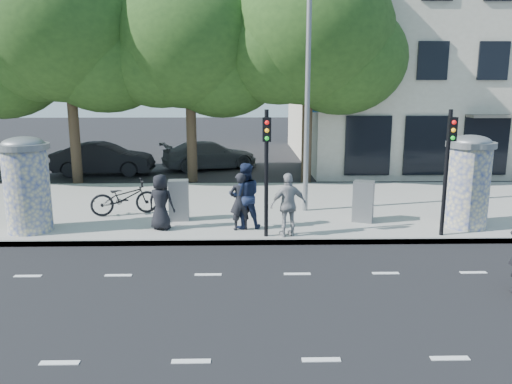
{
  "coord_description": "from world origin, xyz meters",
  "views": [
    {
      "loc": [
        -1.16,
        -9.15,
        4.12
      ],
      "look_at": [
        -0.88,
        3.5,
        1.45
      ],
      "focal_mm": 35.0,
      "sensor_mm": 36.0,
      "label": 1
    }
  ],
  "objects_px": {
    "cabinet_left": "(179,200)",
    "traffic_pole_near": "(266,160)",
    "cabinet_right": "(363,201)",
    "ped_c": "(245,196)",
    "car_mid": "(104,159)",
    "ad_column_right": "(468,179)",
    "ped_b": "(240,201)",
    "bicycle": "(125,197)",
    "ped_e": "(288,205)",
    "traffic_pole_far": "(448,160)",
    "car_right": "(210,155)",
    "ad_column_left": "(27,182)",
    "street_lamp": "(308,64)",
    "ped_a": "(161,202)"
  },
  "relations": [
    {
      "from": "cabinet_left",
      "to": "traffic_pole_near",
      "type": "bearing_deg",
      "value": -38.57
    },
    {
      "from": "traffic_pole_near",
      "to": "cabinet_right",
      "type": "height_order",
      "value": "traffic_pole_near"
    },
    {
      "from": "ped_c",
      "to": "cabinet_right",
      "type": "height_order",
      "value": "ped_c"
    },
    {
      "from": "traffic_pole_near",
      "to": "cabinet_right",
      "type": "bearing_deg",
      "value": 26.8
    },
    {
      "from": "ped_c",
      "to": "car_mid",
      "type": "bearing_deg",
      "value": -60.37
    },
    {
      "from": "ad_column_right",
      "to": "ped_b",
      "type": "bearing_deg",
      "value": -178.13
    },
    {
      "from": "cabinet_left",
      "to": "cabinet_right",
      "type": "distance_m",
      "value": 5.55
    },
    {
      "from": "ped_b",
      "to": "ped_c",
      "type": "distance_m",
      "value": 0.25
    },
    {
      "from": "ad_column_right",
      "to": "bicycle",
      "type": "relative_size",
      "value": 1.27
    },
    {
      "from": "bicycle",
      "to": "cabinet_left",
      "type": "height_order",
      "value": "cabinet_left"
    },
    {
      "from": "ped_e",
      "to": "car_mid",
      "type": "bearing_deg",
      "value": -68.6
    },
    {
      "from": "ped_c",
      "to": "car_mid",
      "type": "relative_size",
      "value": 0.41
    },
    {
      "from": "ped_e",
      "to": "cabinet_left",
      "type": "distance_m",
      "value": 3.62
    },
    {
      "from": "ad_column_right",
      "to": "car_mid",
      "type": "bearing_deg",
      "value": 143.14
    },
    {
      "from": "ped_b",
      "to": "car_mid",
      "type": "distance_m",
      "value": 12.01
    },
    {
      "from": "traffic_pole_near",
      "to": "traffic_pole_far",
      "type": "relative_size",
      "value": 1.0
    },
    {
      "from": "car_mid",
      "to": "car_right",
      "type": "bearing_deg",
      "value": -72.91
    },
    {
      "from": "ad_column_left",
      "to": "ped_e",
      "type": "relative_size",
      "value": 1.53
    },
    {
      "from": "traffic_pole_far",
      "to": "bicycle",
      "type": "bearing_deg",
      "value": 164.74
    },
    {
      "from": "ped_c",
      "to": "bicycle",
      "type": "height_order",
      "value": "ped_c"
    },
    {
      "from": "ad_column_right",
      "to": "ped_c",
      "type": "height_order",
      "value": "ad_column_right"
    },
    {
      "from": "ad_column_right",
      "to": "ped_b",
      "type": "distance_m",
      "value": 6.54
    },
    {
      "from": "ped_b",
      "to": "ped_c",
      "type": "relative_size",
      "value": 0.87
    },
    {
      "from": "car_mid",
      "to": "street_lamp",
      "type": "bearing_deg",
      "value": -133.77
    },
    {
      "from": "ped_a",
      "to": "street_lamp",
      "type": "bearing_deg",
      "value": -137.21
    },
    {
      "from": "ad_column_right",
      "to": "cabinet_right",
      "type": "xyz_separation_m",
      "value": [
        -2.83,
        0.59,
        -0.77
      ]
    },
    {
      "from": "ped_b",
      "to": "ad_column_left",
      "type": "bearing_deg",
      "value": -14.11
    },
    {
      "from": "street_lamp",
      "to": "cabinet_right",
      "type": "height_order",
      "value": "street_lamp"
    },
    {
      "from": "ped_b",
      "to": "bicycle",
      "type": "xyz_separation_m",
      "value": [
        -3.67,
        1.81,
        -0.27
      ]
    },
    {
      "from": "ped_c",
      "to": "cabinet_left",
      "type": "distance_m",
      "value": 2.22
    },
    {
      "from": "ad_column_left",
      "to": "cabinet_right",
      "type": "relative_size",
      "value": 2.15
    },
    {
      "from": "street_lamp",
      "to": "ad_column_left",
      "type": "bearing_deg",
      "value": -165.06
    },
    {
      "from": "ad_column_left",
      "to": "ped_c",
      "type": "xyz_separation_m",
      "value": [
        6.03,
        0.16,
        -0.45
      ]
    },
    {
      "from": "ped_a",
      "to": "ped_b",
      "type": "bearing_deg",
      "value": -164.91
    },
    {
      "from": "ad_column_right",
      "to": "cabinet_right",
      "type": "distance_m",
      "value": 2.99
    },
    {
      "from": "ped_e",
      "to": "ped_b",
      "type": "bearing_deg",
      "value": -41.06
    },
    {
      "from": "ped_a",
      "to": "bicycle",
      "type": "distance_m",
      "value": 2.25
    },
    {
      "from": "traffic_pole_near",
      "to": "car_right",
      "type": "xyz_separation_m",
      "value": [
        -2.36,
        12.4,
        -1.53
      ]
    },
    {
      "from": "traffic_pole_near",
      "to": "ad_column_left",
      "type": "bearing_deg",
      "value": 173.89
    },
    {
      "from": "ped_e",
      "to": "cabinet_right",
      "type": "bearing_deg",
      "value": -163.78
    },
    {
      "from": "ad_column_left",
      "to": "bicycle",
      "type": "height_order",
      "value": "ad_column_left"
    },
    {
      "from": "ped_b",
      "to": "ped_e",
      "type": "relative_size",
      "value": 0.95
    },
    {
      "from": "ped_e",
      "to": "traffic_pole_near",
      "type": "bearing_deg",
      "value": -9.69
    },
    {
      "from": "cabinet_right",
      "to": "car_mid",
      "type": "bearing_deg",
      "value": 158.74
    },
    {
      "from": "street_lamp",
      "to": "car_right",
      "type": "relative_size",
      "value": 1.65
    },
    {
      "from": "cabinet_right",
      "to": "car_right",
      "type": "height_order",
      "value": "car_right"
    },
    {
      "from": "ped_c",
      "to": "traffic_pole_far",
      "type": "bearing_deg",
      "value": 166.12
    },
    {
      "from": "ped_e",
      "to": "street_lamp",
      "type": "bearing_deg",
      "value": -121.15
    },
    {
      "from": "street_lamp",
      "to": "ped_a",
      "type": "xyz_separation_m",
      "value": [
        -4.34,
        -2.05,
        -3.85
      ]
    },
    {
      "from": "ad_column_right",
      "to": "cabinet_left",
      "type": "height_order",
      "value": "ad_column_right"
    }
  ]
}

